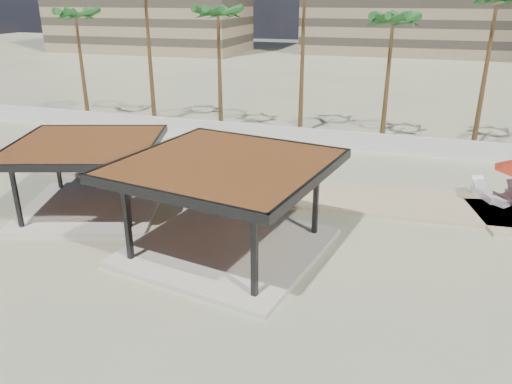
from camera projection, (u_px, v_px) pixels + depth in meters
ground at (267, 258)px, 19.66m from camera, size 200.00×200.00×0.00m
promenade at (346, 194)px, 25.88m from camera, size 44.45×7.97×0.24m
boundary_wall at (334, 139)px, 33.62m from camera, size 56.00×0.30×1.20m
pavilion_central at (226, 198)px, 19.53m from camera, size 8.74×8.74×3.80m
pavilion_west at (88, 170)px, 23.48m from camera, size 8.29×8.29×3.35m
umbrella_a at (112, 142)px, 26.88m from camera, size 3.64×3.64×2.47m
umbrella_b at (221, 154)px, 25.16m from camera, size 2.88×2.88×2.33m
umbrella_f at (106, 133)px, 26.81m from camera, size 4.10×4.10×2.96m
lounger_a at (149, 167)px, 29.01m from camera, size 1.09×2.03×0.73m
lounger_c at (486, 193)px, 25.12m from camera, size 1.49×2.18×0.79m
lounger_d at (511, 197)px, 24.53m from camera, size 2.06×2.19×0.86m
palm_a at (76, 18)px, 38.82m from camera, size 3.00×3.00×9.11m
palm_c at (218, 17)px, 35.20m from camera, size 3.00×3.00×9.36m
palm_e at (393, 24)px, 32.22m from camera, size 3.00×3.00×9.03m
palm_f at (497, 5)px, 30.27m from camera, size 3.00×3.00×10.34m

